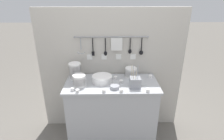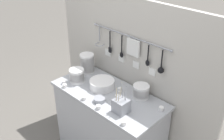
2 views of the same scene
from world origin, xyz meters
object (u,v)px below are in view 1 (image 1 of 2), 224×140
object	(u,v)px
steel_mixing_bowl	(115,87)
cup_front_right	(73,89)
bowl_stack_short_front	(131,72)
cup_beside_plates	(148,90)
cutlery_caddy	(135,82)
cup_back_left	(121,91)
cup_edge_near	(115,78)
cup_front_left	(151,76)
bowl_stack_nested_right	(79,81)
cup_back_right	(121,81)
cup_mid_row	(77,91)
cup_edge_far	(104,91)
plate_stack	(102,79)
bowl_stack_back_corner	(75,71)

from	to	relation	value
steel_mixing_bowl	cup_front_right	size ratio (longest dim) A/B	2.49
bowl_stack_short_front	cup_beside_plates	world-z (taller)	bowl_stack_short_front
cutlery_caddy	cup_back_left	distance (m)	0.20
cup_edge_near	cup_front_left	distance (m)	0.46
steel_mixing_bowl	cup_front_left	size ratio (longest dim) A/B	2.49
bowl_stack_short_front	bowl_stack_nested_right	bearing A→B (deg)	-158.99
steel_mixing_bowl	cup_back_right	bearing A→B (deg)	60.73
bowl_stack_short_front	cup_front_left	bearing A→B (deg)	-7.55
cup_edge_near	cup_beside_plates	bearing A→B (deg)	-43.56
cup_mid_row	cup_edge_far	xyz separation A→B (m)	(0.29, 0.00, 0.00)
cup_front_left	cup_edge_far	distance (m)	0.70
cutlery_caddy	cup_beside_plates	size ratio (longest dim) A/B	6.21
plate_stack	steel_mixing_bowl	world-z (taller)	plate_stack
cup_front_left	bowl_stack_back_corner	bearing A→B (deg)	-179.98
cup_edge_near	cup_edge_far	size ratio (longest dim) A/B	1.00
bowl_stack_nested_right	cup_edge_far	xyz separation A→B (m)	(0.29, -0.15, -0.05)
cup_edge_near	cup_mid_row	size ratio (longest dim) A/B	1.00
plate_stack	bowl_stack_short_front	bearing A→B (deg)	21.12
cup_back_left	cup_beside_plates	world-z (taller)	same
bowl_stack_back_corner	bowl_stack_nested_right	world-z (taller)	bowl_stack_back_corner
bowl_stack_back_corner	plate_stack	xyz separation A→B (m)	(0.34, -0.11, -0.06)
cup_front_right	cup_beside_plates	world-z (taller)	same
bowl_stack_back_corner	cup_mid_row	bearing A→B (deg)	-77.61
cup_mid_row	cup_front_right	world-z (taller)	same
cutlery_caddy	cup_beside_plates	bearing A→B (deg)	-40.50
steel_mixing_bowl	cup_edge_near	size ratio (longest dim) A/B	2.49
cutlery_caddy	cup_beside_plates	world-z (taller)	cutlery_caddy
cup_back_left	cup_edge_near	size ratio (longest dim) A/B	1.00
cup_front_right	cup_beside_plates	xyz separation A→B (m)	(0.84, -0.04, 0.00)
bowl_stack_nested_right	cup_mid_row	bearing A→B (deg)	-90.81
bowl_stack_nested_right	plate_stack	size ratio (longest dim) A/B	0.62
cutlery_caddy	cup_front_left	world-z (taller)	cutlery_caddy
bowl_stack_short_front	cutlery_caddy	world-z (taller)	cutlery_caddy
cup_beside_plates	cup_edge_far	distance (m)	0.49
cup_edge_far	cup_edge_near	bearing A→B (deg)	67.09
bowl_stack_nested_right	cup_back_left	xyz separation A→B (m)	(0.48, -0.15, -0.05)
cup_back_left	cup_beside_plates	size ratio (longest dim) A/B	1.00
bowl_stack_back_corner	cup_back_right	bearing A→B (deg)	-13.31
bowl_stack_nested_right	cup_edge_far	bearing A→B (deg)	-28.07
bowl_stack_short_front	cup_back_left	distance (m)	0.43
cup_mid_row	cup_edge_far	size ratio (longest dim) A/B	1.00
bowl_stack_nested_right	cup_edge_far	distance (m)	0.33
steel_mixing_bowl	cup_front_left	bearing A→B (deg)	31.09
cup_edge_far	bowl_stack_short_front	bearing A→B (deg)	49.18
cup_front_left	cup_front_right	size ratio (longest dim) A/B	1.00
cup_back_right	cup_mid_row	world-z (taller)	same
bowl_stack_back_corner	cutlery_caddy	distance (m)	0.78
cup_back_left	cup_front_right	bearing A→B (deg)	176.29
bowl_stack_nested_right	cutlery_caddy	bearing A→B (deg)	-3.84
cup_back_left	cup_front_left	bearing A→B (deg)	42.26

